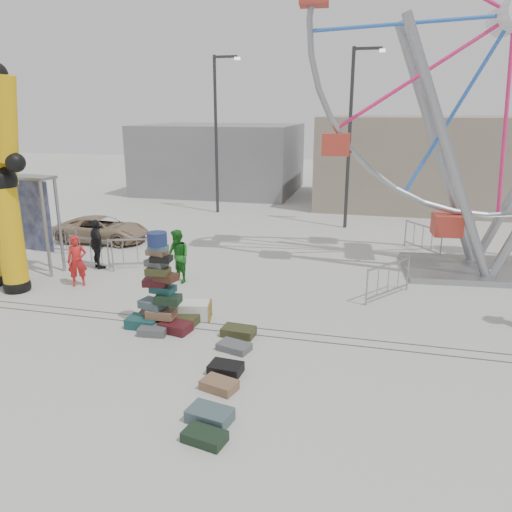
% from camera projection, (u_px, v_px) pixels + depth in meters
% --- Properties ---
extents(ground, '(90.00, 90.00, 0.00)m').
position_uv_depth(ground, '(183.00, 338.00, 12.30)').
color(ground, '#9E9E99').
rests_on(ground, ground).
extents(track_line_near, '(40.00, 0.04, 0.01)m').
position_uv_depth(track_line_near, '(192.00, 328.00, 12.86)').
color(track_line_near, '#47443F').
rests_on(track_line_near, ground).
extents(track_line_far, '(40.00, 0.04, 0.01)m').
position_uv_depth(track_line_far, '(197.00, 322.00, 13.23)').
color(track_line_far, '#47443F').
rests_on(track_line_far, ground).
extents(building_right, '(12.00, 8.00, 5.00)m').
position_uv_depth(building_right, '(426.00, 162.00, 28.59)').
color(building_right, gray).
rests_on(building_right, ground).
extents(building_left, '(10.00, 8.00, 4.40)m').
position_uv_depth(building_left, '(221.00, 158.00, 33.53)').
color(building_left, gray).
rests_on(building_left, ground).
extents(lamp_post_right, '(1.41, 0.25, 8.00)m').
position_uv_depth(lamp_post_right, '(352.00, 130.00, 22.41)').
color(lamp_post_right, '#2D2D30').
rests_on(lamp_post_right, ground).
extents(lamp_post_left, '(1.41, 0.25, 8.00)m').
position_uv_depth(lamp_post_left, '(218.00, 127.00, 25.88)').
color(lamp_post_left, '#2D2D30').
rests_on(lamp_post_left, ground).
extents(suitcase_tower, '(1.77, 1.58, 2.53)m').
position_uv_depth(suitcase_tower, '(161.00, 301.00, 12.79)').
color(suitcase_tower, '#174747').
rests_on(suitcase_tower, ground).
extents(ferris_wheel, '(12.36, 3.52, 14.39)m').
position_uv_depth(ferris_wheel, '(509.00, 52.00, 15.17)').
color(ferris_wheel, gray).
rests_on(ferris_wheel, ground).
extents(steamer_trunk, '(1.07, 0.75, 0.45)m').
position_uv_depth(steamer_trunk, '(193.00, 310.00, 13.41)').
color(steamer_trunk, silver).
rests_on(steamer_trunk, ground).
extents(row_case_0, '(0.85, 0.57, 0.22)m').
position_uv_depth(row_case_0, '(239.00, 331.00, 12.43)').
color(row_case_0, '#37391C').
rests_on(row_case_0, ground).
extents(row_case_1, '(0.85, 0.66, 0.17)m').
position_uv_depth(row_case_1, '(234.00, 347.00, 11.69)').
color(row_case_1, '#53565A').
rests_on(row_case_1, ground).
extents(row_case_2, '(0.74, 0.55, 0.22)m').
position_uv_depth(row_case_2, '(226.00, 369.00, 10.66)').
color(row_case_2, black).
rests_on(row_case_2, ground).
extents(row_case_3, '(0.81, 0.64, 0.20)m').
position_uv_depth(row_case_3, '(219.00, 385.00, 10.04)').
color(row_case_3, brown).
rests_on(row_case_3, ground).
extents(row_case_4, '(0.89, 0.66, 0.24)m').
position_uv_depth(row_case_4, '(210.00, 415.00, 9.02)').
color(row_case_4, '#42585F').
rests_on(row_case_4, ground).
extents(row_case_5, '(0.81, 0.58, 0.19)m').
position_uv_depth(row_case_5, '(205.00, 437.00, 8.47)').
color(row_case_5, black).
rests_on(row_case_5, ground).
extents(barricade_dummy_a, '(2.00, 0.25, 1.10)m').
position_uv_depth(barricade_dummy_a, '(55.00, 240.00, 19.34)').
color(barricade_dummy_a, gray).
rests_on(barricade_dummy_a, ground).
extents(barricade_dummy_b, '(1.97, 0.56, 1.10)m').
position_uv_depth(barricade_dummy_b, '(91.00, 253.00, 17.59)').
color(barricade_dummy_b, gray).
rests_on(barricade_dummy_b, ground).
extents(barricade_dummy_c, '(1.90, 0.81, 1.10)m').
position_uv_depth(barricade_dummy_c, '(138.00, 253.00, 17.55)').
color(barricade_dummy_c, gray).
rests_on(barricade_dummy_c, ground).
extents(barricade_wheel_front, '(1.28, 1.66, 1.10)m').
position_uv_depth(barricade_wheel_front, '(388.00, 280.00, 14.81)').
color(barricade_wheel_front, gray).
rests_on(barricade_wheel_front, ground).
extents(barricade_wheel_back, '(1.31, 1.64, 1.10)m').
position_uv_depth(barricade_wheel_back, '(423.00, 238.00, 19.53)').
color(barricade_wheel_back, gray).
rests_on(barricade_wheel_back, ground).
extents(pedestrian_red, '(0.71, 0.63, 1.63)m').
position_uv_depth(pedestrian_red, '(77.00, 261.00, 15.72)').
color(pedestrian_red, red).
rests_on(pedestrian_red, ground).
extents(pedestrian_green, '(1.07, 1.02, 1.73)m').
position_uv_depth(pedestrian_green, '(178.00, 256.00, 16.05)').
color(pedestrian_green, '#1A681A').
rests_on(pedestrian_green, ground).
extents(pedestrian_black, '(1.06, 0.99, 1.76)m').
position_uv_depth(pedestrian_black, '(97.00, 244.00, 17.43)').
color(pedestrian_black, black).
rests_on(pedestrian_black, ground).
extents(parked_suv, '(3.94, 1.92, 1.08)m').
position_uv_depth(parked_suv, '(102.00, 229.00, 21.02)').
color(parked_suv, '#977E61').
rests_on(parked_suv, ground).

